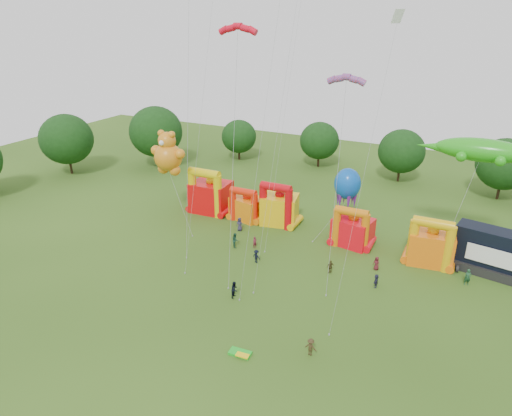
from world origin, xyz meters
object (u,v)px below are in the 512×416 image
at_px(spectator_0, 240,224).
at_px(spectator_4, 330,267).
at_px(bouncy_castle_0, 210,195).
at_px(stage_trailer, 494,253).
at_px(octopus_kite, 338,204).
at_px(bouncy_castle_2, 279,208).
at_px(gecko_kite, 466,192).
at_px(teddy_bear_kite, 177,188).

distance_m(spectator_0, spectator_4, 16.01).
relative_size(bouncy_castle_0, stage_trailer, 0.79).
bearing_deg(octopus_kite, stage_trailer, -8.51).
height_order(stage_trailer, spectator_4, stage_trailer).
distance_m(bouncy_castle_2, stage_trailer, 28.10).
bearing_deg(stage_trailer, gecko_kite, 153.68).
xyz_separation_m(bouncy_castle_2, octopus_kite, (8.37, 1.30, 1.62)).
xyz_separation_m(stage_trailer, teddy_bear_kite, (-41.27, -4.64, 2.77)).
bearing_deg(octopus_kite, gecko_kite, -3.29).
relative_size(octopus_kite, spectator_0, 4.58).
bearing_deg(bouncy_castle_0, teddy_bear_kite, -108.47).
bearing_deg(stage_trailer, spectator_4, -153.59).
relative_size(spectator_0, spectator_4, 1.18).
bearing_deg(teddy_bear_kite, octopus_kite, 19.36).
relative_size(teddy_bear_kite, octopus_kite, 1.48).
relative_size(bouncy_castle_2, octopus_kite, 0.74).
relative_size(bouncy_castle_0, spectator_0, 3.72).
bearing_deg(bouncy_castle_2, octopus_kite, 8.82).
xyz_separation_m(gecko_kite, spectator_4, (-12.81, -10.48, -8.07)).
xyz_separation_m(teddy_bear_kite, octopus_kite, (21.59, 7.58, -1.29)).
bearing_deg(teddy_bear_kite, spectator_0, 10.01).
height_order(bouncy_castle_2, stage_trailer, bouncy_castle_2).
distance_m(bouncy_castle_0, spectator_0, 8.58).
xyz_separation_m(bouncy_castle_2, spectator_0, (-3.98, -4.66, -1.54)).
bearing_deg(bouncy_castle_0, octopus_kite, 5.42).
xyz_separation_m(bouncy_castle_2, teddy_bear_kite, (-13.22, -6.29, 2.91)).
distance_m(bouncy_castle_0, bouncy_castle_2, 11.32).
bearing_deg(spectator_4, bouncy_castle_0, -68.47).
relative_size(bouncy_castle_2, spectator_4, 3.99).
distance_m(gecko_kite, octopus_kite, 16.27).
height_order(bouncy_castle_0, spectator_0, bouncy_castle_0).
relative_size(bouncy_castle_2, teddy_bear_kite, 0.50).
bearing_deg(spectator_4, spectator_0, -65.25).
relative_size(gecko_kite, octopus_kite, 1.68).
bearing_deg(teddy_bear_kite, stage_trailer, 6.41).
xyz_separation_m(octopus_kite, spectator_4, (2.72, -11.37, -3.31)).
distance_m(bouncy_castle_0, stage_trailer, 39.38).
relative_size(bouncy_castle_0, spectator_4, 4.38).
bearing_deg(spectator_0, bouncy_castle_0, 150.97).
xyz_separation_m(octopus_kite, spectator_0, (-12.35, -5.95, -3.16)).
distance_m(bouncy_castle_2, spectator_0, 6.32).
xyz_separation_m(bouncy_castle_0, gecko_kite, (35.21, 0.97, 6.15)).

